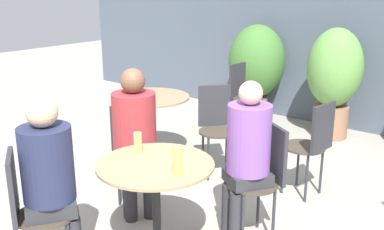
# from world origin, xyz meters

# --- Properties ---
(storefront_wall) EXTENTS (10.00, 0.06, 3.00)m
(storefront_wall) POSITION_xyz_m (0.00, 3.95, 1.50)
(storefront_wall) COLOR #4C5666
(storefront_wall) RESTS_ON ground_plane
(cafe_table_near) EXTENTS (0.81, 0.81, 0.73)m
(cafe_table_near) POSITION_xyz_m (-0.03, 0.17, 0.55)
(cafe_table_near) COLOR black
(cafe_table_near) RESTS_ON ground_plane
(cafe_table_far) EXTENTS (0.85, 0.85, 0.73)m
(cafe_table_far) POSITION_xyz_m (-1.34, 1.49, 0.56)
(cafe_table_far) COLOR black
(cafe_table_far) RESTS_ON ground_plane
(bistro_chair_0) EXTENTS (0.44, 0.44, 0.90)m
(bistro_chair_0) POSITION_xyz_m (0.42, 0.86, 0.55)
(bistro_chair_0) COLOR #42382D
(bistro_chair_0) RESTS_ON ground_plane
(bistro_chair_1) EXTENTS (0.44, 0.44, 0.90)m
(bistro_chair_1) POSITION_xyz_m (-0.73, 0.61, 0.55)
(bistro_chair_1) COLOR #42382D
(bistro_chair_1) RESTS_ON ground_plane
(bistro_chair_2) EXTENTS (0.44, 0.44, 0.90)m
(bistro_chair_2) POSITION_xyz_m (-0.48, -0.53, 0.55)
(bistro_chair_2) COLOR #42382D
(bistro_chair_2) RESTS_ON ground_plane
(bistro_chair_4) EXTENTS (0.45, 0.44, 0.90)m
(bistro_chair_4) POSITION_xyz_m (-0.60, 1.67, 0.55)
(bistro_chair_4) COLOR #42382D
(bistro_chair_4) RESTS_ON ground_plane
(bistro_chair_5) EXTENTS (0.40, 0.39, 0.90)m
(bistro_chair_5) POSITION_xyz_m (0.42, 1.74, 0.55)
(bistro_chair_5) COLOR #42382D
(bistro_chair_5) RESTS_ON ground_plane
(bistro_chair_6) EXTENTS (0.39, 0.39, 0.90)m
(bistro_chair_6) POSITION_xyz_m (-1.08, 2.93, 0.55)
(bistro_chair_6) COLOR #42382D
(bistro_chair_6) RESTS_ON ground_plane
(seated_person_0) EXTENTS (0.39, 0.40, 1.25)m
(seated_person_0) POSITION_xyz_m (0.34, 0.74, 0.75)
(seated_person_0) COLOR #2D2D33
(seated_person_0) RESTS_ON ground_plane
(seated_person_1) EXTENTS (0.45, 0.44, 1.26)m
(seated_person_1) POSITION_xyz_m (-0.60, 0.54, 0.75)
(seated_person_1) COLOR #2D2D33
(seated_person_1) RESTS_ON ground_plane
(seated_person_2) EXTENTS (0.41, 0.42, 1.25)m
(seated_person_2) POSITION_xyz_m (-0.40, -0.41, 0.75)
(seated_person_2) COLOR #2D2D33
(seated_person_2) RESTS_ON ground_plane
(beer_glass_0) EXTENTS (0.07, 0.07, 0.19)m
(beer_glass_0) POSITION_xyz_m (0.21, 0.12, 0.82)
(beer_glass_0) COLOR #DBC65B
(beer_glass_0) RESTS_ON cafe_table_near
(beer_glass_1) EXTENTS (0.06, 0.06, 0.15)m
(beer_glass_1) POSITION_xyz_m (-0.27, 0.24, 0.80)
(beer_glass_1) COLOR #DBC65B
(beer_glass_1) RESTS_ON cafe_table_near
(potted_plant_0) EXTENTS (0.79, 0.79, 1.34)m
(potted_plant_0) POSITION_xyz_m (-1.28, 3.60, 0.79)
(potted_plant_0) COLOR slate
(potted_plant_0) RESTS_ON ground_plane
(potted_plant_1) EXTENTS (0.68, 0.68, 1.38)m
(potted_plant_1) POSITION_xyz_m (-0.10, 3.47, 0.79)
(potted_plant_1) COLOR #93664C
(potted_plant_1) RESTS_ON ground_plane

